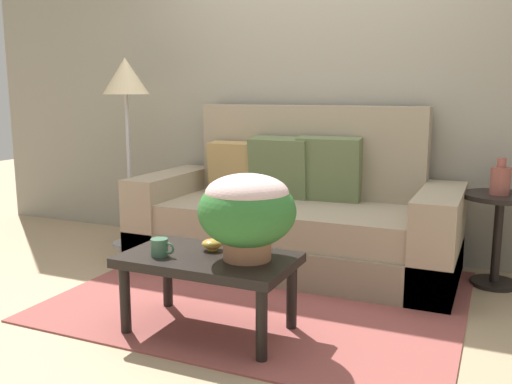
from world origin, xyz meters
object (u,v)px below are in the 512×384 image
at_px(coffee_table, 209,266).
at_px(floor_lamp, 126,91).
at_px(side_table, 499,223).
at_px(couch, 294,219).
at_px(potted_plant, 247,209).
at_px(table_vase, 500,180).
at_px(coffee_mug, 160,247).
at_px(snack_bowl, 212,244).

distance_m(coffee_table, floor_lamp, 2.03).
bearing_deg(side_table, floor_lamp, -176.35).
relative_size(couch, potted_plant, 4.60).
bearing_deg(side_table, table_vase, -119.43).
distance_m(side_table, floor_lamp, 2.85).
relative_size(coffee_mug, table_vase, 0.57).
xyz_separation_m(side_table, floor_lamp, (-2.72, -0.17, 0.83)).
bearing_deg(coffee_mug, couch, 80.32).
bearing_deg(floor_lamp, coffee_table, -41.21).
distance_m(couch, potted_plant, 1.29).
bearing_deg(potted_plant, floor_lamp, 143.30).
bearing_deg(floor_lamp, potted_plant, -36.70).
xyz_separation_m(side_table, coffee_mug, (-1.57, -1.48, 0.04)).
bearing_deg(potted_plant, couch, 99.18).
height_order(floor_lamp, coffee_mug, floor_lamp).
bearing_deg(couch, coffee_table, -90.40).
distance_m(side_table, snack_bowl, 1.88).
relative_size(couch, side_table, 3.74).
relative_size(coffee_table, floor_lamp, 0.59).
bearing_deg(potted_plant, coffee_mug, -163.21).
relative_size(couch, coffee_table, 2.55).
relative_size(couch, snack_bowl, 20.10).
distance_m(couch, snack_bowl, 1.16).
distance_m(snack_bowl, table_vase, 1.88).
relative_size(potted_plant, coffee_mug, 3.71).
height_order(coffee_table, floor_lamp, floor_lamp).
height_order(side_table, potted_plant, potted_plant).
bearing_deg(table_vase, couch, -175.34).
distance_m(floor_lamp, coffee_mug, 1.91).
bearing_deg(snack_bowl, table_vase, 42.88).
xyz_separation_m(couch, floor_lamp, (-1.38, -0.05, 0.90)).
bearing_deg(coffee_mug, coffee_table, 25.16).
bearing_deg(coffee_table, potted_plant, 6.89).
height_order(side_table, coffee_mug, side_table).
relative_size(potted_plant, table_vase, 2.11).
bearing_deg(coffee_table, floor_lamp, 138.79).
xyz_separation_m(couch, coffee_mug, (-0.23, -1.36, 0.11)).
bearing_deg(coffee_table, couch, 89.60).
relative_size(side_table, floor_lamp, 0.40).
height_order(couch, coffee_mug, couch).
relative_size(side_table, table_vase, 2.60).
relative_size(coffee_table, side_table, 1.47).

